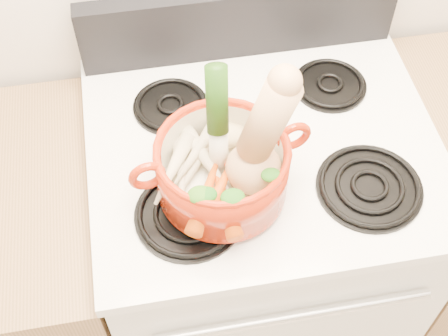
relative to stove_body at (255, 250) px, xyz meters
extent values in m
cube|color=silver|center=(0.00, 0.00, 0.00)|extent=(0.76, 0.65, 0.92)
cube|color=white|center=(0.00, 0.00, 0.47)|extent=(0.78, 0.67, 0.03)
cube|color=black|center=(0.00, 0.30, 0.58)|extent=(0.76, 0.05, 0.18)
cylinder|color=silver|center=(0.00, -0.34, 0.32)|extent=(0.60, 0.02, 0.02)
cylinder|color=black|center=(-0.19, -0.16, 0.50)|extent=(0.22, 0.22, 0.02)
cylinder|color=black|center=(0.19, -0.16, 0.50)|extent=(0.22, 0.22, 0.02)
cylinder|color=black|center=(-0.19, 0.14, 0.50)|extent=(0.17, 0.17, 0.02)
cylinder|color=black|center=(0.19, 0.14, 0.50)|extent=(0.17, 0.17, 0.02)
cylinder|color=#9F2209|center=(-0.11, -0.12, 0.57)|extent=(0.30, 0.30, 0.13)
torus|color=#9F2209|center=(-0.26, -0.14, 0.62)|extent=(0.08, 0.03, 0.07)
torus|color=#9F2209|center=(0.03, -0.09, 0.62)|extent=(0.08, 0.03, 0.07)
cylinder|color=white|center=(-0.12, -0.08, 0.67)|extent=(0.05, 0.09, 0.28)
ellipsoid|color=#D5C183|center=(-0.09, -0.02, 0.56)|extent=(0.10, 0.08, 0.05)
cone|color=beige|center=(-0.16, -0.08, 0.56)|extent=(0.14, 0.18, 0.05)
cone|color=beige|center=(-0.19, -0.08, 0.56)|extent=(0.05, 0.18, 0.05)
cone|color=beige|center=(-0.15, -0.07, 0.57)|extent=(0.12, 0.20, 0.06)
cone|color=beige|center=(-0.21, -0.10, 0.57)|extent=(0.12, 0.16, 0.05)
cone|color=beige|center=(-0.15, -0.06, 0.58)|extent=(0.15, 0.17, 0.05)
cone|color=#CC4B0A|center=(-0.12, -0.17, 0.55)|extent=(0.05, 0.18, 0.05)
cone|color=#D04E0A|center=(-0.16, -0.17, 0.56)|extent=(0.10, 0.17, 0.05)
cone|color=#C23C09|center=(-0.08, -0.13, 0.56)|extent=(0.12, 0.14, 0.04)
cone|color=#D7520A|center=(-0.12, -0.15, 0.57)|extent=(0.10, 0.14, 0.04)
camera|label=1|loc=(-0.24, -0.84, 1.57)|focal=50.00mm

